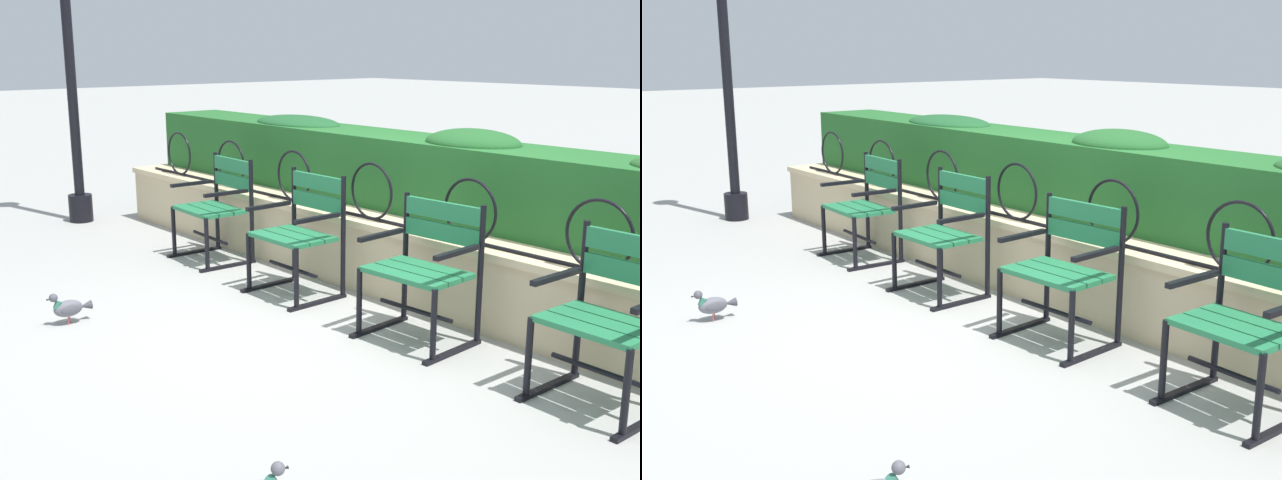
# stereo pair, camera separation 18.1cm
# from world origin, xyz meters

# --- Properties ---
(ground_plane) EXTENTS (60.00, 60.00, 0.00)m
(ground_plane) POSITION_xyz_m (0.00, 0.00, 0.00)
(ground_plane) COLOR #9E9E99
(stone_wall) EXTENTS (7.37, 0.41, 0.54)m
(stone_wall) POSITION_xyz_m (0.00, 0.93, 0.27)
(stone_wall) COLOR #C6B289
(stone_wall) RESTS_ON ground
(iron_arch_fence) EXTENTS (6.83, 0.02, 0.42)m
(iron_arch_fence) POSITION_xyz_m (-0.21, 0.85, 0.72)
(iron_arch_fence) COLOR black
(iron_arch_fence) RESTS_ON stone_wall
(hedge_row) EXTENTS (7.23, 0.62, 0.66)m
(hedge_row) POSITION_xyz_m (0.01, 1.41, 0.84)
(hedge_row) COLOR #236028
(hedge_row) RESTS_ON stone_wall
(park_chair_leftmost) EXTENTS (0.64, 0.55, 0.87)m
(park_chair_leftmost) POSITION_xyz_m (-1.75, 0.50, 0.47)
(park_chair_leftmost) COLOR #237547
(park_chair_leftmost) RESTS_ON ground
(park_chair_centre_left) EXTENTS (0.60, 0.52, 0.89)m
(park_chair_centre_left) POSITION_xyz_m (-0.55, 0.44, 0.47)
(park_chair_centre_left) COLOR #237547
(park_chair_centre_left) RESTS_ON ground
(park_chair_centre_right) EXTENTS (0.65, 0.55, 0.86)m
(park_chair_centre_right) POSITION_xyz_m (0.65, 0.44, 0.47)
(park_chair_centre_right) COLOR #237547
(park_chair_centre_right) RESTS_ON ground
(park_chair_rightmost) EXTENTS (0.59, 0.54, 0.88)m
(park_chair_rightmost) POSITION_xyz_m (1.86, 0.45, 0.47)
(park_chair_rightmost) COLOR #237547
(park_chair_rightmost) RESTS_ON ground
(pigeon_far_side) EXTENTS (0.11, 0.29, 0.22)m
(pigeon_far_side) POSITION_xyz_m (-1.02, -1.13, 0.11)
(pigeon_far_side) COLOR #5B5B66
(pigeon_far_side) RESTS_ON ground
(lamppost) EXTENTS (0.28, 0.28, 3.38)m
(lamppost) POSITION_xyz_m (-3.92, 0.23, 1.75)
(lamppost) COLOR black
(lamppost) RESTS_ON ground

